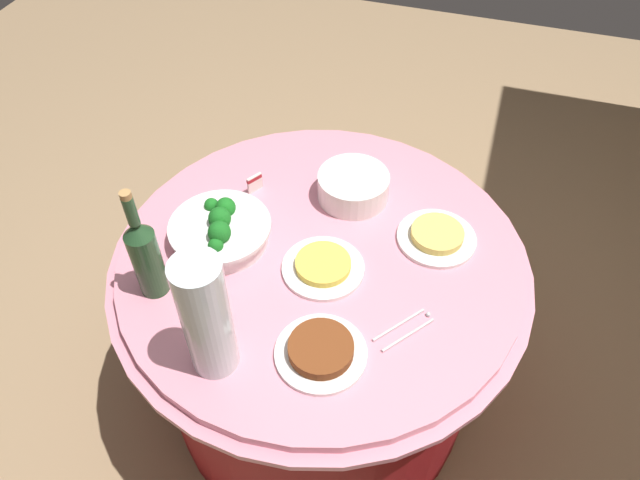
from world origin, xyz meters
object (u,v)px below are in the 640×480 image
decorative_fruit_vase (207,322)px  label_placard_front (255,182)px  serving_tongs (406,328)px  food_plate_noodles (437,236)px  food_plate_stir_fry (321,351)px  wine_bottle (145,255)px  broccoli_bowl (221,230)px  food_plate_fried_egg (323,266)px  plate_stack (353,186)px

decorative_fruit_vase → label_placard_front: size_ratio=6.18×
serving_tongs → food_plate_noodles: size_ratio=0.70×
decorative_fruit_vase → food_plate_stir_fry: bearing=110.6°
wine_bottle → label_placard_front: 0.45m
serving_tongs → food_plate_stir_fry: size_ratio=0.70×
broccoli_bowl → food_plate_noodles: bearing=107.8°
broccoli_bowl → label_placard_front: 0.22m
decorative_fruit_vase → serving_tongs: decorative_fruit_vase is taller
broccoli_bowl → wine_bottle: size_ratio=0.83×
wine_bottle → food_plate_stir_fry: (0.06, 0.47, -0.11)m
broccoli_bowl → food_plate_fried_egg: broccoli_bowl is taller
decorative_fruit_vase → broccoli_bowl: bearing=-158.0°
plate_stack → food_plate_noodles: (0.10, 0.27, -0.03)m
food_plate_stir_fry → food_plate_fried_egg: bearing=-163.8°
serving_tongs → food_plate_fried_egg: food_plate_fried_egg is taller
broccoli_bowl → serving_tongs: size_ratio=1.83×
food_plate_noodles → food_plate_stir_fry: food_plate_stir_fry is taller
label_placard_front → food_plate_stir_fry: bearing=36.6°
food_plate_fried_egg → label_placard_front: 0.37m
broccoli_bowl → food_plate_fried_egg: bearing=86.9°
broccoli_bowl → plate_stack: 0.41m
decorative_fruit_vase → label_placard_front: (-0.57, -0.13, -0.12)m
food_plate_noodles → plate_stack: bearing=-110.2°
wine_bottle → serving_tongs: (-0.07, 0.64, -0.12)m
wine_bottle → food_plate_fried_egg: (-0.19, 0.39, -0.12)m
wine_bottle → label_placard_front: wine_bottle is taller
decorative_fruit_vase → serving_tongs: (-0.22, 0.41, -0.15)m
serving_tongs → food_plate_fried_egg: 0.28m
decorative_fruit_vase → serving_tongs: size_ratio=2.22×
plate_stack → wine_bottle: 0.63m
decorative_fruit_vase → food_plate_noodles: 0.70m
food_plate_stir_fry → label_placard_front: size_ratio=4.00×
serving_tongs → broccoli_bowl: bearing=-104.0°
plate_stack → label_placard_front: plate_stack is taller
wine_bottle → decorative_fruit_vase: bearing=58.2°
wine_bottle → broccoli_bowl: bearing=155.3°
plate_stack → serving_tongs: 0.49m
plate_stack → food_plate_noodles: size_ratio=0.95×
broccoli_bowl → plate_stack: (-0.28, 0.30, 0.00)m
wine_bottle → food_plate_stir_fry: wine_bottle is taller
wine_bottle → food_plate_stir_fry: 0.48m
broccoli_bowl → food_plate_noodles: broccoli_bowl is taller
broccoli_bowl → food_plate_fried_egg: (0.02, 0.30, -0.03)m
decorative_fruit_vase → wine_bottle: bearing=-121.8°
plate_stack → decorative_fruit_vase: bearing=-13.8°
plate_stack → serving_tongs: (0.42, 0.25, -0.04)m
food_plate_stir_fry → food_plate_noodles: bearing=156.6°
food_plate_fried_egg → label_placard_front: (-0.24, -0.29, 0.02)m
food_plate_noodles → food_plate_stir_fry: (0.45, -0.19, 0.00)m
serving_tongs → food_plate_stir_fry: 0.22m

